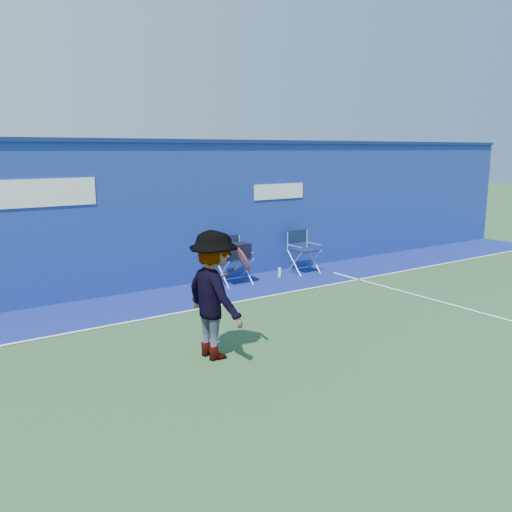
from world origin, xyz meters
TOP-DOWN VIEW (x-y plane):
  - ground at (0.00, 0.00)m, footprint 80.00×80.00m
  - stadium_wall at (-0.00, 5.20)m, footprint 24.00×0.50m
  - out_of_bounds_strip at (0.00, 4.10)m, footprint 24.00×1.80m
  - court_lines at (0.00, 0.60)m, footprint 24.00×12.00m
  - directors_chair_left at (2.00, 4.45)m, footprint 0.61×0.57m
  - directors_chair_right at (3.96, 4.48)m, footprint 0.59×0.53m
  - water_bottle at (3.19, 4.40)m, footprint 0.07×0.07m
  - tennis_player at (-0.44, 1.06)m, footprint 0.89×1.19m

SIDE VIEW (x-z plane):
  - ground at x=0.00m, z-range 0.00..0.00m
  - out_of_bounds_strip at x=0.00m, z-range 0.00..0.01m
  - court_lines at x=0.00m, z-range 0.01..0.01m
  - water_bottle at x=3.19m, z-range 0.00..0.22m
  - directors_chair_right at x=3.96m, z-range -0.18..0.80m
  - directors_chair_left at x=2.00m, z-range -0.08..0.96m
  - tennis_player at x=-0.44m, z-range 0.00..1.80m
  - stadium_wall at x=0.00m, z-range 0.01..3.09m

